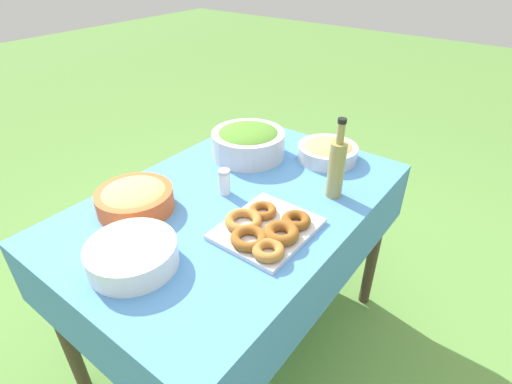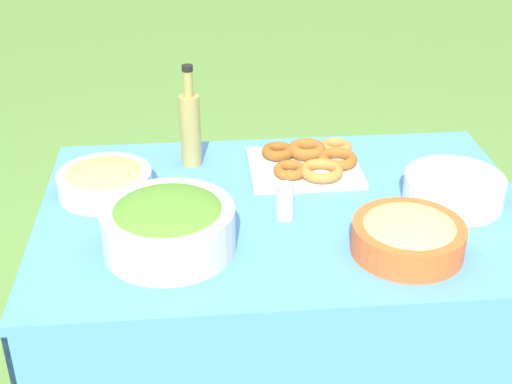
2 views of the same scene
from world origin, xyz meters
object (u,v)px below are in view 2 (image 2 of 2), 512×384
object	(u,v)px
plate_stack	(454,189)
olive_oil_bottle	(190,127)
salad_bowl	(168,224)
bread_bowl	(105,180)
pasta_bowl	(408,235)
donut_platter	(310,162)

from	to	relation	value
plate_stack	olive_oil_bottle	xyz separation A→B (m)	(0.66, -0.27, 0.08)
salad_bowl	bread_bowl	world-z (taller)	salad_bowl
plate_stack	olive_oil_bottle	distance (m)	0.72
pasta_bowl	bread_bowl	world-z (taller)	pasta_bowl
olive_oil_bottle	bread_bowl	bearing A→B (deg)	33.56
donut_platter	plate_stack	distance (m)	0.40
salad_bowl	pasta_bowl	world-z (taller)	salad_bowl
salad_bowl	donut_platter	distance (m)	0.53
pasta_bowl	donut_platter	size ratio (longest dim) A/B	0.79
donut_platter	plate_stack	world-z (taller)	plate_stack
salad_bowl	pasta_bowl	distance (m)	0.54
olive_oil_bottle	bread_bowl	xyz separation A→B (m)	(0.22, 0.15, -0.08)
pasta_bowl	donut_platter	bearing A→B (deg)	-70.20
donut_platter	olive_oil_bottle	bearing A→B (deg)	-10.27
plate_stack	salad_bowl	bearing A→B (deg)	12.16
salad_bowl	olive_oil_bottle	size ratio (longest dim) A/B	1.04
donut_platter	olive_oil_bottle	distance (m)	0.34
bread_bowl	donut_platter	bearing A→B (deg)	-170.70
salad_bowl	pasta_bowl	bearing A→B (deg)	173.65
plate_stack	olive_oil_bottle	size ratio (longest dim) A/B	0.87
salad_bowl	olive_oil_bottle	bearing A→B (deg)	-97.32
donut_platter	plate_stack	size ratio (longest dim) A/B	1.28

